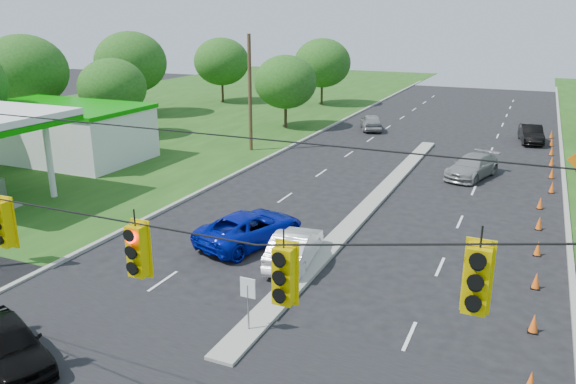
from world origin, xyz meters
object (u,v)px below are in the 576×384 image
at_px(black_sedan, 8,344).
at_px(blue_pickup, 250,228).
at_px(gas_station, 47,129).
at_px(white_sedan, 295,247).

bearing_deg(black_sedan, blue_pickup, 12.64).
height_order(gas_station, blue_pickup, gas_station).
bearing_deg(gas_station, white_sedan, -20.22).
distance_m(gas_station, black_sedan, 25.98).
bearing_deg(gas_station, black_sedan, -46.57).
xyz_separation_m(white_sedan, blue_pickup, (-2.79, 1.20, 0.03)).
bearing_deg(white_sedan, blue_pickup, -31.19).
height_order(black_sedan, blue_pickup, blue_pickup).
relative_size(black_sedan, white_sedan, 0.95).
xyz_separation_m(gas_station, blue_pickup, (19.99, -7.19, -1.80)).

